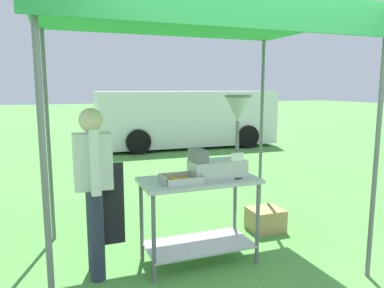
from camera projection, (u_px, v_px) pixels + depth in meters
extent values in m
plane|color=#519342|center=(125.00, 168.00, 8.23)|extent=(70.00, 70.00, 0.00)
cylinder|color=slate|center=(44.00, 177.00, 2.34)|extent=(0.04, 0.04, 2.44)
cylinder|color=slate|center=(377.00, 151.00, 3.33)|extent=(0.04, 0.04, 2.44)
cylinder|color=slate|center=(48.00, 138.00, 4.19)|extent=(0.04, 0.04, 2.44)
cylinder|color=slate|center=(261.00, 128.00, 5.17)|extent=(0.04, 0.04, 2.44)
cube|color=#2D934C|center=(194.00, 18.00, 3.57)|extent=(3.02, 2.19, 0.05)
cube|color=#2D934C|center=(249.00, 11.00, 2.58)|extent=(3.02, 0.02, 0.24)
cube|color=#B7B7BC|center=(199.00, 180.00, 3.67)|extent=(1.18, 0.60, 0.04)
cube|color=#B7B7BC|center=(199.00, 244.00, 3.78)|extent=(1.09, 0.55, 0.02)
cylinder|color=slate|center=(154.00, 239.00, 3.32)|extent=(0.04, 0.04, 0.85)
cylinder|color=slate|center=(257.00, 224.00, 3.70)|extent=(0.04, 0.04, 0.85)
cylinder|color=slate|center=(142.00, 221.00, 3.78)|extent=(0.04, 0.04, 0.85)
cylinder|color=slate|center=(235.00, 209.00, 4.16)|extent=(0.04, 0.04, 0.85)
cube|color=#B7B7BC|center=(182.00, 182.00, 3.52)|extent=(0.38, 0.30, 0.01)
cube|color=#B7B7BC|center=(187.00, 182.00, 3.39)|extent=(0.38, 0.01, 0.06)
cube|color=#B7B7BC|center=(177.00, 175.00, 3.65)|extent=(0.38, 0.01, 0.06)
cube|color=#B7B7BC|center=(163.00, 180.00, 3.45)|extent=(0.01, 0.30, 0.06)
cube|color=#B7B7BC|center=(199.00, 177.00, 3.58)|extent=(0.01, 0.30, 0.06)
torus|color=gold|center=(173.00, 181.00, 3.48)|extent=(0.11, 0.11, 0.03)
torus|color=gold|center=(184.00, 181.00, 3.49)|extent=(0.11, 0.11, 0.03)
torus|color=gold|center=(181.00, 183.00, 3.42)|extent=(0.11, 0.11, 0.03)
torus|color=gold|center=(166.00, 180.00, 3.51)|extent=(0.11, 0.11, 0.03)
torus|color=gold|center=(184.00, 177.00, 3.63)|extent=(0.10, 0.10, 0.03)
torus|color=gold|center=(195.00, 179.00, 3.55)|extent=(0.09, 0.09, 0.03)
torus|color=gold|center=(187.00, 179.00, 3.56)|extent=(0.11, 0.11, 0.03)
torus|color=gold|center=(174.00, 178.00, 3.58)|extent=(0.11, 0.11, 0.03)
torus|color=gold|center=(195.00, 181.00, 3.48)|extent=(0.09, 0.09, 0.03)
torus|color=gold|center=(181.00, 180.00, 3.44)|extent=(0.10, 0.10, 0.03)
cube|color=#B7B7BC|center=(217.00, 169.00, 3.70)|extent=(0.56, 0.28, 0.18)
cube|color=slate|center=(198.00, 156.00, 3.61)|extent=(0.14, 0.22, 0.12)
cylinder|color=slate|center=(237.00, 140.00, 3.74)|extent=(0.04, 0.04, 0.39)
cone|color=#B7B7BC|center=(238.00, 109.00, 3.69)|extent=(0.26, 0.26, 0.24)
cylinder|color=slate|center=(238.00, 96.00, 3.67)|extent=(0.27, 0.27, 0.02)
cube|color=black|center=(237.00, 178.00, 3.67)|extent=(0.08, 0.05, 0.02)
cube|color=white|center=(237.00, 165.00, 3.65)|extent=(0.13, 0.02, 0.25)
cylinder|color=#2D3347|center=(94.00, 228.00, 3.56)|extent=(0.14, 0.14, 0.86)
cylinder|color=#2D3347|center=(97.00, 236.00, 3.38)|extent=(0.14, 0.14, 0.86)
cube|color=silver|center=(93.00, 161.00, 3.37)|extent=(0.34, 0.22, 0.52)
cube|color=black|center=(107.00, 205.00, 3.48)|extent=(0.32, 0.02, 0.80)
cylinder|color=silver|center=(90.00, 154.00, 3.57)|extent=(0.09, 0.09, 0.58)
cylinder|color=silver|center=(95.00, 163.00, 3.16)|extent=(0.09, 0.09, 0.58)
sphere|color=beige|center=(91.00, 120.00, 3.31)|extent=(0.22, 0.22, 0.22)
cube|color=tan|center=(265.00, 219.00, 4.62)|extent=(0.42, 0.37, 0.28)
cube|color=white|center=(185.00, 117.00, 11.25)|extent=(5.40, 2.06, 1.60)
cube|color=#1E2833|center=(246.00, 103.00, 11.86)|extent=(0.15, 1.62, 0.70)
cylinder|color=black|center=(222.00, 130.00, 12.73)|extent=(0.69, 0.26, 0.68)
cylinder|color=black|center=(247.00, 136.00, 10.99)|extent=(0.69, 0.26, 0.68)
cylinder|color=black|center=(127.00, 134.00, 11.67)|extent=(0.69, 0.26, 0.68)
cylinder|color=black|center=(138.00, 142.00, 9.93)|extent=(0.69, 0.26, 0.68)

